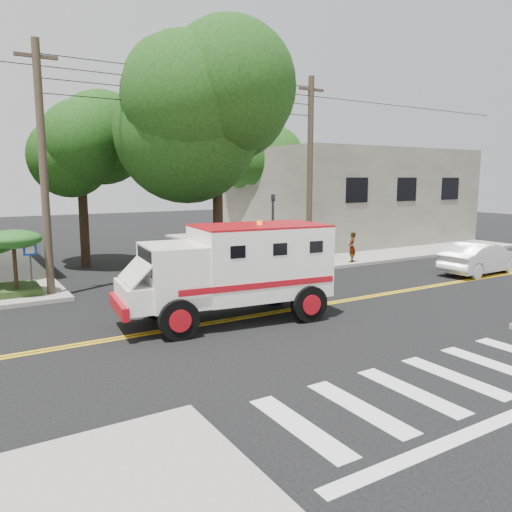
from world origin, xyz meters
TOP-DOWN VIEW (x-y plane):
  - ground at (0.00, 0.00)m, footprint 100.00×100.00m
  - sidewalk_ne at (13.50, 13.50)m, footprint 17.00×17.00m
  - building_right at (15.00, 14.00)m, footprint 14.00×12.00m
  - utility_pole_left at (-5.60, 6.00)m, footprint 0.28×0.28m
  - utility_pole_right at (6.30, 6.20)m, footprint 0.28×0.28m
  - tree_main at (1.94, 6.21)m, footprint 6.08×5.70m
  - tree_left at (-2.68, 11.79)m, footprint 4.48×4.20m
  - tree_right at (8.84, 15.77)m, footprint 4.80×4.50m
  - traffic_signal at (3.80, 5.60)m, footprint 0.15×0.18m
  - accessibility_sign at (-6.20, 6.17)m, footprint 0.45×0.10m
  - armored_truck at (-1.30, -0.05)m, footprint 6.58×3.15m
  - parked_sedan at (11.85, 0.66)m, footprint 4.45×1.72m
  - pedestrian_a at (8.47, 5.50)m, footprint 0.65×0.61m
  - pedestrian_b at (5.59, 7.94)m, footprint 0.91×0.78m

SIDE VIEW (x-z plane):
  - ground at x=0.00m, z-range 0.00..0.00m
  - sidewalk_ne at x=13.50m, z-range 0.00..0.15m
  - parked_sedan at x=11.85m, z-range 0.00..1.45m
  - pedestrian_a at x=8.47m, z-range 0.15..1.64m
  - pedestrian_b at x=5.59m, z-range 0.15..1.77m
  - accessibility_sign at x=-6.20m, z-range 0.35..2.38m
  - armored_truck at x=-1.30m, z-range 0.20..3.10m
  - traffic_signal at x=3.80m, z-range 0.43..4.03m
  - building_right at x=15.00m, z-range 0.15..6.15m
  - utility_pole_left at x=-5.60m, z-range 0.00..9.00m
  - utility_pole_right at x=6.30m, z-range 0.00..9.00m
  - tree_left at x=-2.68m, z-range 1.88..9.58m
  - tree_right at x=8.84m, z-range 1.99..10.19m
  - tree_main at x=1.94m, z-range 2.27..12.12m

